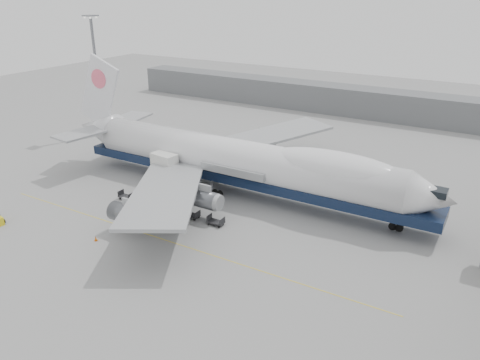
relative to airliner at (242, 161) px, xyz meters
The scene contains 12 objects.
ground 13.27m from the airliner, 93.08° to the right, with size 260.00×260.00×0.00m, color gray.
apron_line 18.87m from the airliner, 92.05° to the right, with size 60.00×0.15×0.01m, color gold.
hangar 59.01m from the airliner, 100.40° to the left, with size 110.00×8.00×7.00m, color slate.
floodlight_mast 45.14m from the airliner, 164.28° to the left, with size 2.40×2.40×25.43m.
airliner is the anchor object (origin of this frame).
catering_truck 12.87m from the airliner, 159.67° to the right, with size 4.76×3.55×6.00m.
traffic_cone 24.98m from the airliner, 111.49° to the right, with size 0.42×0.42×0.62m.
dolly_0 18.89m from the airliner, 142.52° to the right, with size 2.30×1.35×1.30m.
dolly_1 15.93m from the airliner, 132.83° to the right, with size 2.30×1.35×1.30m.
dolly_2 13.62m from the airliner, 118.80° to the right, with size 2.30×1.35×1.30m.
dolly_3 12.33m from the airliner, 99.80° to the right, with size 2.30×1.35×1.30m.
dolly_4 12.39m from the airliner, 78.44° to the right, with size 2.30×1.35×1.30m.
Camera 1 is at (35.09, -47.36, 30.94)m, focal length 35.00 mm.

